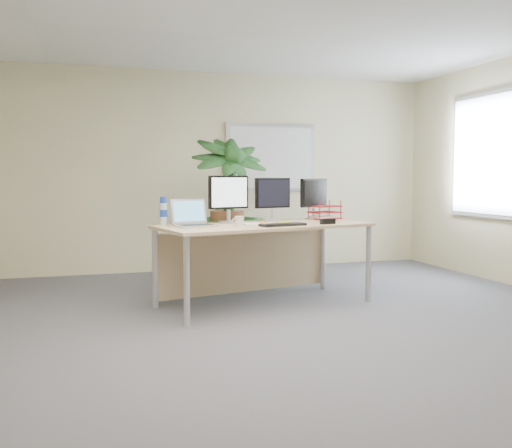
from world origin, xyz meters
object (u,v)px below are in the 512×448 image
object	(u,v)px
desk	(259,240)
floor_plant	(227,222)
monitor_left	(229,196)
monitor_right	(273,196)
laptop	(193,220)

from	to	relation	value
desk	floor_plant	xyz separation A→B (m)	(-0.09, 0.98, 0.11)
desk	floor_plant	world-z (taller)	floor_plant
monitor_left	monitor_right	xyz separation A→B (m)	(0.51, 0.12, -0.01)
floor_plant	laptop	distance (m)	1.29
monitor_right	laptop	distance (m)	1.03
monitor_right	laptop	size ratio (longest dim) A/B	1.09
monitor_right	laptop	world-z (taller)	monitor_right
floor_plant	monitor_right	size ratio (longest dim) A/B	3.27
floor_plant	desk	bearing A→B (deg)	-84.67
monitor_left	monitor_right	world-z (taller)	monitor_left
desk	laptop	xyz separation A→B (m)	(-0.70, -0.15, 0.24)
floor_plant	laptop	bearing A→B (deg)	-118.51
desk	monitor_right	distance (m)	0.55
desk	floor_plant	distance (m)	0.99
monitor_right	laptop	xyz separation A→B (m)	(-0.93, -0.39, -0.20)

